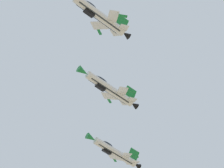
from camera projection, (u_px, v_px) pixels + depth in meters
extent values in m
cylinder|color=silver|center=(100.00, 16.00, 90.88)|extent=(11.65, 6.44, 1.70)
cube|color=#2D3338|center=(99.00, 17.00, 90.67)|extent=(9.78, 5.40, 1.15)
cone|color=black|center=(126.00, 35.00, 93.20)|extent=(2.02, 1.89, 1.36)
ellipsoid|color=#192333|center=(90.00, 6.00, 90.25)|extent=(3.55, 2.70, 1.53)
cube|color=black|center=(89.00, 13.00, 89.78)|extent=(2.57, 2.16, 1.32)
cube|color=silver|center=(113.00, 16.00, 89.26)|extent=(2.14, 3.68, 2.56)
cube|color=#197A38|center=(123.00, 16.00, 87.89)|extent=(1.63, 0.71, 0.52)
cube|color=silver|center=(100.00, 25.00, 93.60)|extent=(3.98, 3.69, 2.56)
cube|color=#197A38|center=(99.00, 31.00, 95.73)|extent=(1.45, 1.63, 0.52)
cube|color=silver|center=(124.00, 28.00, 91.36)|extent=(1.77, 1.96, 1.39)
cube|color=silver|center=(116.00, 32.00, 93.90)|extent=(2.55, 2.54, 1.39)
cube|color=#197A38|center=(122.00, 22.00, 93.31)|extent=(3.05, 2.57, 2.25)
cylinder|color=silver|center=(110.00, 89.00, 98.74)|extent=(11.65, 6.44, 1.70)
cube|color=#2D3338|center=(109.00, 91.00, 98.54)|extent=(9.78, 5.40, 1.16)
cone|color=#197A38|center=(83.00, 72.00, 96.28)|extent=(2.83, 2.41, 1.56)
cone|color=black|center=(134.00, 105.00, 101.06)|extent=(2.02, 1.89, 1.36)
ellipsoid|color=#192333|center=(101.00, 80.00, 98.11)|extent=(3.55, 2.70, 1.53)
cube|color=black|center=(101.00, 87.00, 97.65)|extent=(2.57, 2.16, 1.32)
cube|color=silver|center=(122.00, 91.00, 97.12)|extent=(2.14, 3.68, 2.57)
cube|color=#197A38|center=(132.00, 92.00, 95.76)|extent=(1.63, 0.70, 0.52)
cube|color=silver|center=(110.00, 96.00, 101.47)|extent=(3.97, 3.69, 2.57)
cube|color=#197A38|center=(109.00, 100.00, 103.60)|extent=(1.45, 1.63, 0.52)
cube|color=silver|center=(132.00, 100.00, 99.22)|extent=(1.77, 1.95, 1.39)
cube|color=silver|center=(125.00, 102.00, 101.77)|extent=(2.54, 2.54, 1.39)
cube|color=#197A38|center=(130.00, 93.00, 101.18)|extent=(3.05, 2.57, 2.25)
cylinder|color=silver|center=(115.00, 152.00, 109.50)|extent=(11.65, 6.44, 1.70)
cube|color=#2D3338|center=(115.00, 154.00, 109.30)|extent=(9.78, 5.39, 1.17)
cone|color=#197A38|center=(91.00, 138.00, 107.04)|extent=(2.83, 2.41, 1.56)
cone|color=black|center=(137.00, 165.00, 111.82)|extent=(2.02, 1.89, 1.36)
ellipsoid|color=#192333|center=(108.00, 145.00, 108.86)|extent=(3.55, 2.71, 1.54)
cube|color=black|center=(107.00, 151.00, 108.42)|extent=(2.57, 2.16, 1.33)
cube|color=silver|center=(127.00, 155.00, 107.86)|extent=(2.14, 3.64, 2.62)
cube|color=#197A38|center=(135.00, 157.00, 106.48)|extent=(1.63, 0.70, 0.52)
cube|color=silver|center=(115.00, 157.00, 112.25)|extent=(3.94, 3.66, 2.62)
cube|color=#197A38|center=(114.00, 159.00, 114.39)|extent=(1.45, 1.62, 0.52)
cube|color=silver|center=(135.00, 162.00, 109.97)|extent=(1.77, 1.94, 1.42)
cube|color=silver|center=(128.00, 163.00, 112.53)|extent=(2.53, 2.53, 1.42)
cube|color=#197A38|center=(133.00, 155.00, 111.91)|extent=(3.06, 2.60, 2.22)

